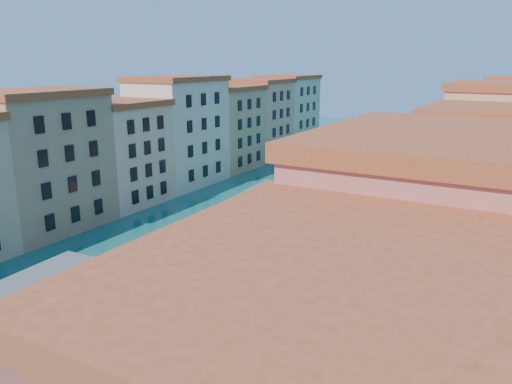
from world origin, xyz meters
TOP-DOWN VIEW (x-y plane):
  - left_bank_palazzos at (-26.00, 64.68)m, footprint 12.80×128.40m
  - right_bank_palazzos at (30.00, 65.00)m, footprint 12.80×128.40m
  - quay at (22.00, 65.00)m, footprint 4.00×140.00m
  - restaurant_awnings at (22.19, 23.00)m, footprint 3.20×44.55m
  - mooring_poles_right at (19.10, 28.80)m, footprint 1.44×54.24m
  - vaporetto_near at (-6.00, 19.73)m, footprint 6.30×22.63m
  - vaporetto_far at (-3.56, 62.23)m, footprint 6.67×21.58m
  - gondola_fore at (-2.62, 23.91)m, footprint 4.79×11.95m
  - gondola_right at (13.34, 18.91)m, footprint 3.55×12.12m
  - gondola_far at (4.20, 63.01)m, footprint 6.30×11.54m
  - motorboat_mid at (-1.29, 38.63)m, footprint 4.43×7.26m
  - motorboat_far at (2.93, 88.35)m, footprint 4.76×6.92m

SIDE VIEW (x-z plane):
  - gondola_far at x=4.20m, z-range -0.52..1.24m
  - gondola_fore at x=-2.62m, z-range -0.81..1.64m
  - gondola_right at x=13.34m, z-range -0.75..1.69m
  - quay at x=22.00m, z-range 0.00..1.00m
  - motorboat_far at x=2.93m, z-range -0.15..1.23m
  - motorboat_mid at x=-1.29m, z-range -0.16..1.28m
  - mooring_poles_right at x=19.10m, z-range -0.30..2.90m
  - vaporetto_far at x=-3.56m, z-range -0.16..3.00m
  - vaporetto_near at x=-6.00m, z-range -0.17..3.16m
  - restaurant_awnings at x=22.19m, z-range 1.43..4.55m
  - left_bank_palazzos at x=-26.00m, z-range -0.79..20.21m
  - right_bank_palazzos at x=30.00m, z-range -0.75..20.25m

